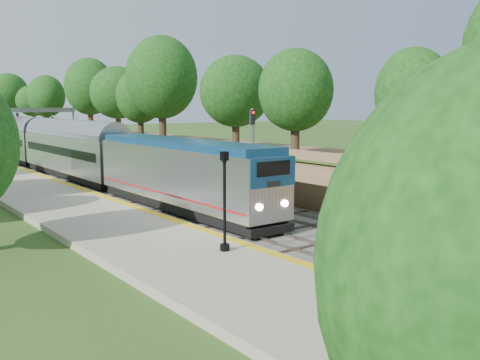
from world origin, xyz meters
TOP-DOWN VIEW (x-y plane):
  - ground at (0.00, 0.00)m, footprint 320.00×320.00m
  - trackbed at (2.00, 60.00)m, footprint 9.50×170.00m
  - platform at (-5.20, 16.00)m, footprint 6.40×68.00m
  - yellow_stripe at (-2.35, 16.00)m, footprint 0.55×68.00m
  - embankment at (10.35, 60.00)m, footprint 10.64×170.00m
  - signal_gantry at (2.47, 54.99)m, footprint 8.40×0.38m
  - lamppost_far at (-3.70, 9.00)m, footprint 0.42×0.42m
  - signal_platform at (-2.90, 0.24)m, footprint 0.38×0.30m
  - signal_farside at (6.20, 19.66)m, footprint 0.34×0.27m

SIDE VIEW (x-z plane):
  - ground at x=0.00m, z-range 0.00..0.00m
  - trackbed at x=2.00m, z-range -0.07..0.21m
  - platform at x=-5.20m, z-range 0.00..0.38m
  - yellow_stripe at x=-2.35m, z-range 0.38..0.39m
  - embankment at x=10.35m, z-range -3.89..7.80m
  - lamppost_far at x=-3.70m, z-range 0.15..4.40m
  - signal_farside at x=6.20m, z-range 0.81..7.00m
  - signal_platform at x=-2.90m, z-range 1.12..7.61m
  - signal_gantry at x=2.47m, z-range 1.72..7.92m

